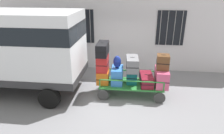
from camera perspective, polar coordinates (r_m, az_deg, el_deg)
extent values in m
plane|color=gray|center=(7.61, 0.84, -7.07)|extent=(40.00, 40.00, 0.00)
cube|color=silver|center=(9.21, 2.47, 14.51)|extent=(12.00, 0.30, 5.00)
cube|color=black|center=(9.41, -8.88, 11.35)|extent=(1.20, 0.04, 1.50)
cylinder|color=gray|center=(9.50, -11.61, 11.27)|extent=(0.03, 0.03, 1.50)
cylinder|color=gray|center=(9.41, -9.84, 11.30)|extent=(0.03, 0.03, 1.50)
cylinder|color=gray|center=(9.34, -8.03, 11.32)|extent=(0.03, 0.03, 1.50)
cylinder|color=gray|center=(9.27, -6.20, 11.32)|extent=(0.03, 0.03, 1.50)
cube|color=black|center=(9.23, 16.33, 10.54)|extent=(1.20, 0.04, 1.50)
cylinder|color=gray|center=(9.13, 13.54, 10.69)|extent=(0.03, 0.03, 1.50)
cylinder|color=gray|center=(9.17, 15.43, 10.56)|extent=(0.03, 0.03, 1.50)
cylinder|color=gray|center=(9.22, 17.30, 10.42)|extent=(0.03, 0.03, 1.50)
cylinder|color=gray|center=(9.28, 19.14, 10.27)|extent=(0.03, 0.03, 1.50)
cube|color=silver|center=(7.80, -25.39, 5.78)|extent=(4.48, 2.07, 2.29)
cube|color=black|center=(7.69, -26.02, 9.50)|extent=(4.50, 2.09, 0.55)
cube|color=#2D2D30|center=(8.11, -24.22, -1.18)|extent=(4.52, 2.11, 0.24)
cylinder|color=black|center=(6.83, -17.35, -8.41)|extent=(0.70, 0.22, 0.70)
cube|color=#2D8438|center=(7.30, 5.54, -4.78)|extent=(2.23, 1.01, 0.05)
cylinder|color=#383838|center=(7.01, 13.33, -8.59)|extent=(0.39, 0.06, 0.39)
cylinder|color=#383838|center=(7.93, 12.53, -4.77)|extent=(0.39, 0.06, 0.39)
cylinder|color=#383838|center=(7.02, -2.55, -7.94)|extent=(0.39, 0.06, 0.39)
cylinder|color=#383838|center=(7.93, -1.41, -4.20)|extent=(0.39, 0.06, 0.39)
cylinder|color=#2D8438|center=(6.89, 14.53, -5.50)|extent=(0.04, 0.04, 0.30)
cylinder|color=#2D8438|center=(7.72, 13.67, -2.35)|extent=(0.04, 0.04, 0.30)
cylinder|color=#2D8438|center=(6.90, -3.49, -4.76)|extent=(0.04, 0.04, 0.30)
cylinder|color=#2D8438|center=(7.72, -2.35, -1.69)|extent=(0.04, 0.04, 0.30)
cylinder|color=#2D8438|center=(6.74, 5.56, -4.04)|extent=(2.15, 0.04, 0.04)
cylinder|color=#2D8438|center=(7.59, 5.70, -0.99)|extent=(2.15, 0.04, 0.04)
cube|color=orange|center=(7.27, -2.59, -2.63)|extent=(0.47, 0.67, 0.45)
cube|color=black|center=(7.27, -2.59, -2.63)|extent=(0.48, 0.68, 0.02)
cube|color=black|center=(7.18, -2.62, -1.02)|extent=(0.15, 0.04, 0.02)
cube|color=#B21E1E|center=(7.04, -2.71, 1.08)|extent=(0.39, 0.53, 0.56)
cube|color=black|center=(7.04, -2.71, 1.08)|extent=(0.40, 0.54, 0.02)
cube|color=black|center=(6.94, -2.75, 3.22)|extent=(0.13, 0.03, 0.02)
cube|color=black|center=(6.94, -2.69, 5.17)|extent=(0.37, 0.86, 0.43)
cube|color=black|center=(6.94, -2.69, 5.17)|extent=(0.38, 0.87, 0.02)
cube|color=black|center=(6.88, -2.72, 6.83)|extent=(0.13, 0.03, 0.02)
cube|color=#3372C6|center=(7.17, 1.48, -2.40)|extent=(0.41, 0.72, 0.58)
cube|color=black|center=(7.17, 1.48, -2.40)|extent=(0.42, 0.73, 0.02)
cube|color=black|center=(7.06, 1.50, -0.27)|extent=(0.14, 0.03, 0.02)
cube|color=#0F5960|center=(7.21, 5.62, -2.61)|extent=(0.39, 0.45, 0.53)
cube|color=black|center=(7.21, 5.62, -2.61)|extent=(0.40, 0.46, 0.02)
cube|color=black|center=(7.11, 5.70, -0.72)|extent=(0.13, 0.04, 0.02)
cube|color=slate|center=(6.95, 5.77, 0.93)|extent=(0.45, 0.81, 0.47)
cube|color=black|center=(6.95, 5.77, 0.93)|extent=(0.46, 0.82, 0.02)
cube|color=black|center=(6.88, 5.84, 2.70)|extent=(0.14, 0.04, 0.02)
cube|color=maroon|center=(7.22, 9.71, -3.52)|extent=(0.48, 0.90, 0.36)
cube|color=black|center=(7.22, 9.71, -3.52)|extent=(0.49, 0.91, 0.02)
cube|color=black|center=(7.14, 9.80, -2.23)|extent=(0.15, 0.04, 0.02)
cube|color=#CC4C72|center=(7.22, 13.88, -2.84)|extent=(0.43, 0.89, 0.60)
cube|color=black|center=(7.22, 13.88, -2.84)|extent=(0.44, 0.90, 0.02)
cube|color=black|center=(7.10, 14.10, -0.68)|extent=(0.15, 0.03, 0.02)
cube|color=brown|center=(7.03, 14.27, 1.38)|extent=(0.44, 0.44, 0.50)
cube|color=black|center=(7.03, 14.27, 1.38)|extent=(0.45, 0.45, 0.02)
cube|color=black|center=(6.95, 14.46, 3.28)|extent=(0.15, 0.04, 0.02)
ellipsoid|color=navy|center=(6.97, 1.49, 1.49)|extent=(0.27, 0.19, 0.44)
cube|color=navy|center=(6.90, 1.42, 0.88)|extent=(0.14, 0.06, 0.15)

